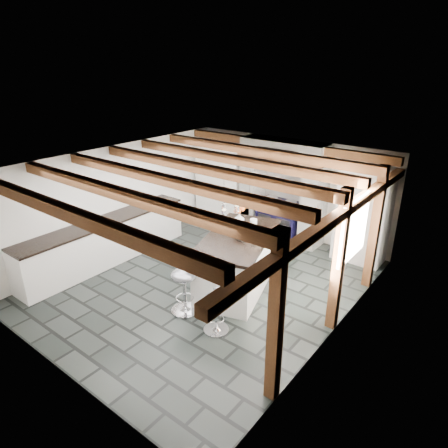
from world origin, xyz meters
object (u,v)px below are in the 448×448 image
Objects in this scene: kitchen_island at (238,261)px; bar_stool_far at (185,283)px; range_cooker at (280,219)px; bar_stool_near at (216,305)px.

kitchen_island is 1.21m from bar_stool_far.
range_cooker is 1.14× the size of bar_stool_far.
bar_stool_far reaches higher than bar_stool_near.
kitchen_island reaches higher than bar_stool_near.
bar_stool_near is at bearing -85.05° from kitchen_island.
range_cooker is at bearing 79.99° from bar_stool_far.
kitchen_island is (0.53, -2.41, 0.06)m from range_cooker.
bar_stool_far is (0.31, -3.60, 0.08)m from range_cooker.
bar_stool_far is at bearing -85.11° from range_cooker.
range_cooker is at bearing 109.65° from bar_stool_near.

